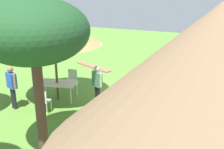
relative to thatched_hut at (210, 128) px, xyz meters
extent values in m
plane|color=#578833|center=(3.23, -6.37, -2.40)|extent=(36.00, 36.00, 0.00)
cone|color=#826448|center=(0.00, 0.00, 0.76)|extent=(5.41, 5.41, 2.40)
cylinder|color=brown|center=(6.25, -4.51, -1.22)|extent=(0.10, 0.10, 2.36)
cone|color=#A07F4A|center=(6.25, -4.51, 0.44)|extent=(3.83, 3.83, 0.97)
cube|color=silver|center=(6.25, -4.51, -1.68)|extent=(1.73, 1.18, 0.04)
cylinder|color=silver|center=(5.46, -4.29, -2.05)|extent=(0.06, 0.06, 0.70)
cylinder|color=silver|center=(6.89, -3.99, -2.05)|extent=(0.06, 0.06, 0.70)
cylinder|color=silver|center=(5.62, -5.03, -2.05)|extent=(0.06, 0.06, 0.70)
cylinder|color=silver|center=(7.05, -4.72, -2.05)|extent=(0.06, 0.06, 0.70)
cube|color=silver|center=(6.00, -3.29, -1.95)|extent=(0.52, 0.50, 0.04)
cube|color=silver|center=(5.96, -3.10, -1.72)|extent=(0.44, 0.13, 0.45)
cylinder|color=silver|center=(6.22, -3.43, -2.17)|extent=(0.04, 0.04, 0.45)
cylinder|color=silver|center=(5.85, -3.50, -2.17)|extent=(0.04, 0.04, 0.45)
cylinder|color=silver|center=(6.15, -3.07, -2.17)|extent=(0.04, 0.04, 0.45)
cylinder|color=silver|center=(5.78, -3.15, -2.17)|extent=(0.04, 0.04, 0.45)
cube|color=silver|center=(6.38, -5.74, -1.95)|extent=(0.48, 0.46, 0.04)
cube|color=silver|center=(6.40, -5.93, -1.72)|extent=(0.44, 0.09, 0.45)
cylinder|color=silver|center=(6.18, -5.58, -2.17)|extent=(0.04, 0.04, 0.45)
cylinder|color=silver|center=(6.55, -5.54, -2.17)|extent=(0.04, 0.04, 0.45)
cylinder|color=silver|center=(6.21, -5.94, -2.17)|extent=(0.04, 0.04, 0.45)
cylinder|color=silver|center=(6.59, -5.90, -2.17)|extent=(0.04, 0.04, 0.45)
cylinder|color=black|center=(4.38, -4.62, -1.99)|extent=(0.12, 0.12, 0.82)
cylinder|color=black|center=(4.51, -4.69, -1.99)|extent=(0.12, 0.12, 0.82)
cube|color=#49856D|center=(4.44, -4.65, -1.29)|extent=(0.49, 0.39, 0.58)
cylinder|color=#E1AE98|center=(4.22, -4.53, -1.27)|extent=(0.09, 0.09, 0.55)
cylinder|color=#E1AE98|center=(4.67, -4.77, -1.27)|extent=(0.09, 0.09, 0.55)
sphere|color=#E1AE98|center=(4.44, -4.65, -0.87)|extent=(0.22, 0.22, 0.22)
cylinder|color=black|center=(7.19, -3.02, -1.97)|extent=(0.12, 0.12, 0.85)
cylinder|color=black|center=(7.33, -3.07, -1.97)|extent=(0.12, 0.12, 0.85)
cube|color=blue|center=(7.26, -3.04, -1.24)|extent=(0.51, 0.35, 0.60)
cylinder|color=#A56655|center=(7.02, -2.96, -1.22)|extent=(0.09, 0.09, 0.57)
cylinder|color=#A56655|center=(7.51, -3.13, -1.22)|extent=(0.09, 0.09, 0.57)
sphere|color=#A56655|center=(7.26, -3.04, -0.80)|extent=(0.23, 0.23, 0.23)
cube|color=teal|center=(3.31, -7.41, -2.18)|extent=(0.62, 0.65, 0.03)
cube|color=white|center=(3.37, -7.14, -1.96)|extent=(0.62, 0.65, 0.29)
cube|color=beige|center=(3.58, -7.41, -2.29)|extent=(0.16, 0.60, 0.22)
cube|color=beige|center=(3.07, -7.30, -2.29)|extent=(0.16, 0.60, 0.22)
cylinder|color=silver|center=(2.79, -5.27, -1.39)|extent=(0.87, 1.52, 0.63)
cylinder|color=black|center=(2.84, -4.99, -1.39)|extent=(0.65, 0.19, 0.64)
cylinder|color=black|center=(2.74, -5.52, -1.39)|extent=(0.65, 0.19, 0.64)
cylinder|color=silver|center=(2.66, -5.97, -1.21)|extent=(0.37, 0.57, 0.49)
cube|color=silver|center=(2.61, -6.25, -1.05)|extent=(0.25, 0.43, 0.20)
cube|color=black|center=(2.58, -6.42, -1.08)|extent=(0.14, 0.14, 0.12)
cube|color=black|center=(2.66, -5.97, -1.01)|extent=(0.10, 0.37, 0.28)
cylinder|color=silver|center=(2.86, -5.83, -2.01)|extent=(0.11, 0.11, 0.77)
cylinder|color=black|center=(2.86, -5.83, -2.37)|extent=(0.13, 0.13, 0.06)
cylinder|color=silver|center=(2.52, -5.77, -2.01)|extent=(0.11, 0.11, 0.77)
cylinder|color=black|center=(2.52, -5.77, -2.37)|extent=(0.13, 0.13, 0.06)
cylinder|color=silver|center=(3.05, -4.76, -2.01)|extent=(0.11, 0.11, 0.77)
cylinder|color=black|center=(3.05, -4.76, -2.37)|extent=(0.13, 0.13, 0.06)
cylinder|color=silver|center=(2.71, -4.70, -2.01)|extent=(0.11, 0.11, 0.77)
cylinder|color=black|center=(2.71, -4.70, -2.37)|extent=(0.13, 0.13, 0.06)
cylinder|color=black|center=(2.92, -4.51, -1.49)|extent=(0.09, 0.24, 0.53)
cylinder|color=silver|center=(-0.16, -4.29, -1.39)|extent=(1.49, 1.57, 0.63)
cylinder|color=black|center=(0.04, -4.07, -1.39)|extent=(0.53, 0.49, 0.65)
cylinder|color=silver|center=(0.36, -3.98, -2.01)|extent=(0.11, 0.11, 0.77)
cylinder|color=black|center=(0.36, -3.98, -2.37)|extent=(0.13, 0.13, 0.06)
cylinder|color=silver|center=(0.10, -3.74, -2.01)|extent=(0.11, 0.11, 0.77)
cylinder|color=black|center=(0.10, -3.74, -2.37)|extent=(0.13, 0.13, 0.06)
cylinder|color=black|center=(0.38, -3.69, -1.49)|extent=(0.19, 0.21, 0.53)
cylinder|color=white|center=(1.40, -8.22, -1.38)|extent=(1.57, 1.35, 0.66)
cylinder|color=black|center=(1.64, -8.06, -1.38)|extent=(0.44, 0.61, 0.67)
cylinder|color=black|center=(1.19, -8.36, -1.38)|extent=(0.44, 0.61, 0.67)
cylinder|color=white|center=(0.80, -8.62, -1.20)|extent=(0.61, 0.55, 0.50)
cube|color=white|center=(0.57, -8.77, -1.04)|extent=(0.43, 0.37, 0.20)
cube|color=black|center=(0.42, -8.87, -1.07)|extent=(0.17, 0.17, 0.12)
cube|color=black|center=(0.80, -8.62, -1.00)|extent=(0.33, 0.24, 0.28)
cylinder|color=white|center=(1.05, -8.67, -2.01)|extent=(0.11, 0.11, 0.76)
cylinder|color=black|center=(1.05, -8.67, -2.37)|extent=(0.13, 0.13, 0.06)
cylinder|color=white|center=(0.85, -8.37, -2.01)|extent=(0.11, 0.11, 0.76)
cylinder|color=black|center=(0.85, -8.37, -2.37)|extent=(0.13, 0.13, 0.06)
cylinder|color=white|center=(1.96, -8.07, -2.01)|extent=(0.11, 0.11, 0.76)
cylinder|color=black|center=(1.96, -8.07, -2.37)|extent=(0.13, 0.13, 0.06)
cylinder|color=white|center=(1.76, -7.77, -2.01)|extent=(0.11, 0.11, 0.76)
cylinder|color=black|center=(1.76, -7.77, -2.37)|extent=(0.13, 0.13, 0.06)
cylinder|color=black|center=(2.05, -7.79, -1.48)|extent=(0.22, 0.17, 0.53)
cylinder|color=brown|center=(4.25, -1.05, -1.03)|extent=(0.27, 0.27, 2.74)
ellipsoid|color=#1F4A25|center=(4.25, -1.05, 1.11)|extent=(2.76, 2.76, 1.66)
cube|color=#9A5E4F|center=(7.15, -9.27, -2.36)|extent=(2.72, 1.42, 0.08)
camera|label=1|loc=(-0.12, 3.97, 2.08)|focal=42.37mm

